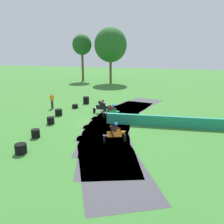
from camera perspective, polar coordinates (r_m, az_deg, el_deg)
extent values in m
plane|color=#38752D|center=(19.92, -0.47, -2.78)|extent=(120.00, 120.00, 0.00)
cube|color=#3D3D42|center=(26.25, 5.50, 1.57)|extent=(5.78, 9.38, 0.01)
cube|color=#3D3D42|center=(24.19, 3.27, 0.44)|extent=(4.80, 9.19, 0.01)
cube|color=#3D3D42|center=(22.07, 1.32, -0.98)|extent=(3.75, 8.86, 0.01)
cube|color=#3D3D42|center=(19.90, -0.23, -2.79)|extent=(4.28, 9.05, 0.01)
cube|color=#3D3D42|center=(17.72, -1.25, -5.09)|extent=(5.31, 9.31, 0.01)
cube|color=#3D3D42|center=(15.55, -1.46, -8.06)|extent=(6.24, 9.42, 0.01)
cube|color=#3D3D42|center=(13.45, -0.47, -11.95)|extent=(7.08, 9.38, 0.01)
cube|color=#1E8466|center=(19.51, 16.06, -2.40)|extent=(11.84, 1.42, 0.90)
cylinder|color=black|center=(22.74, -1.00, 0.27)|extent=(0.11, 0.69, 0.68)
cylinder|color=black|center=(23.15, -4.34, 0.49)|extent=(0.11, 0.69, 0.68)
cube|color=black|center=(22.90, -2.66, 1.13)|extent=(1.01, 0.37, 0.44)
ellipsoid|color=black|center=(22.83, -2.21, 1.75)|extent=(0.45, 0.33, 0.28)
cone|color=black|center=(22.70, -1.01, 1.32)|extent=(0.40, 0.38, 0.45)
cylinder|color=#B2B2B7|center=(22.98, -4.18, 0.99)|extent=(0.41, 0.10, 0.17)
cube|color=black|center=(22.89, -2.82, 2.09)|extent=(0.50, 0.38, 0.60)
sphere|color=red|center=(22.81, -2.27, 2.77)|extent=(0.26, 0.26, 0.26)
cylinder|color=black|center=(22.98, -2.02, 2.15)|extent=(0.43, 0.11, 0.24)
cylinder|color=black|center=(22.64, -2.28, 2.09)|extent=(0.43, 0.11, 0.24)
cylinder|color=black|center=(23.13, -2.95, 1.24)|extent=(0.27, 0.17, 0.42)
cylinder|color=black|center=(22.78, -3.22, 1.17)|extent=(0.27, 0.17, 0.42)
cylinder|color=black|center=(20.91, 1.56, -1.08)|extent=(0.14, 0.72, 0.72)
cylinder|color=black|center=(21.38, -1.99, -0.72)|extent=(0.14, 0.72, 0.72)
cube|color=#198438|center=(21.11, -0.17, -0.09)|extent=(1.02, 0.43, 0.45)
ellipsoid|color=#198438|center=(21.04, 0.34, 0.57)|extent=(0.46, 0.36, 0.30)
cone|color=#198438|center=(20.89, 1.60, 0.07)|extent=(0.41, 0.39, 0.47)
cylinder|color=#B2B2B7|center=(21.22, -1.82, -0.17)|extent=(0.41, 0.15, 0.17)
cube|color=#331919|center=(21.12, -0.30, 0.96)|extent=(0.51, 0.43, 0.62)
sphere|color=#1E7FE0|center=(21.04, 0.33, 1.67)|extent=(0.26, 0.26, 0.26)
cylinder|color=#331919|center=(21.20, 0.59, 0.97)|extent=(0.43, 0.16, 0.24)
cylinder|color=#331919|center=(20.86, 0.26, 0.96)|extent=(0.43, 0.16, 0.24)
cylinder|color=#331919|center=(21.34, -0.46, 0.02)|extent=(0.27, 0.20, 0.42)
cylinder|color=#331919|center=(21.01, -0.80, 0.00)|extent=(0.27, 0.20, 0.42)
cylinder|color=black|center=(15.95, 3.13, -6.37)|extent=(0.38, 0.73, 0.76)
cylinder|color=black|center=(15.78, -1.91, -6.60)|extent=(0.38, 0.73, 0.76)
cube|color=orange|center=(15.84, 0.58, -5.41)|extent=(1.07, 0.76, 0.47)
ellipsoid|color=orange|center=(15.85, 1.19, -4.44)|extent=(0.54, 0.49, 0.32)
cone|color=orange|center=(15.93, 3.00, -4.87)|extent=(0.50, 0.46, 0.48)
cylinder|color=#B2B2B7|center=(15.66, -1.54, -5.81)|extent=(0.41, 0.25, 0.18)
cube|color=#331919|center=(15.81, 0.24, -4.04)|extent=(0.60, 0.38, 0.63)
sphere|color=#1E7FE0|center=(15.84, 0.99, -2.99)|extent=(0.26, 0.26, 0.26)
cylinder|color=#331919|center=(16.03, 1.16, -3.90)|extent=(0.43, 0.23, 0.24)
cylinder|color=#331919|center=(15.67, 1.34, -3.91)|extent=(0.43, 0.23, 0.24)
cylinder|color=#331919|center=(15.99, -0.14, -5.34)|extent=(0.33, 0.19, 0.42)
cylinder|color=#331919|center=(15.64, 0.01, -5.39)|extent=(0.33, 0.19, 0.42)
cylinder|color=black|center=(27.34, -6.34, 2.29)|extent=(0.69, 0.69, 0.20)
cylinder|color=black|center=(27.29, -6.35, 2.70)|extent=(0.69, 0.69, 0.20)
cylinder|color=black|center=(27.25, -6.36, 3.11)|extent=(0.69, 0.69, 0.20)
cylinder|color=black|center=(27.21, -6.38, 3.52)|extent=(0.69, 0.69, 0.20)
cylinder|color=black|center=(25.36, -9.03, 1.19)|extent=(0.63, 0.63, 0.20)
cylinder|color=black|center=(25.32, -9.05, 1.63)|extent=(0.63, 0.63, 0.20)
cylinder|color=black|center=(22.83, -12.91, -0.57)|extent=(0.67, 0.67, 0.20)
cylinder|color=black|center=(22.78, -12.94, -0.09)|extent=(0.67, 0.67, 0.20)
cylinder|color=black|center=(22.73, -12.97, 0.40)|extent=(0.67, 0.67, 0.20)
cylinder|color=black|center=(20.43, -14.75, -2.54)|extent=(0.61, 0.61, 0.20)
cylinder|color=black|center=(20.37, -14.78, -2.01)|extent=(0.61, 0.61, 0.20)
cylinder|color=black|center=(20.32, -14.82, -1.47)|extent=(0.61, 0.61, 0.20)
cylinder|color=black|center=(17.66, -18.14, -5.61)|extent=(0.60, 0.60, 0.20)
cylinder|color=black|center=(17.59, -18.19, -5.00)|extent=(0.60, 0.60, 0.20)
cylinder|color=black|center=(17.53, -18.25, -4.38)|extent=(0.60, 0.60, 0.20)
cylinder|color=black|center=(15.38, -21.35, -9.03)|extent=(0.71, 0.71, 0.20)
cylinder|color=black|center=(15.31, -21.42, -8.35)|extent=(0.71, 0.71, 0.20)
cylinder|color=black|center=(15.23, -21.49, -7.65)|extent=(0.71, 0.71, 0.20)
cylinder|color=#232328|center=(25.61, -14.42, 1.79)|extent=(0.24, 0.24, 0.86)
cube|color=orange|center=(25.46, -14.52, 3.34)|extent=(0.34, 0.22, 0.56)
sphere|color=tan|center=(25.39, -14.58, 4.21)|extent=(0.20, 0.20, 0.20)
cylinder|color=brown|center=(43.83, -0.35, 9.97)|extent=(0.44, 0.44, 4.39)
ellipsoid|color=#235B23|center=(43.66, -0.36, 16.10)|extent=(5.85, 5.85, 6.14)
cylinder|color=brown|center=(47.43, -7.19, 10.86)|extent=(0.44, 0.44, 5.40)
ellipsoid|color=#1E511E|center=(47.32, -7.36, 16.03)|extent=(3.70, 3.70, 3.89)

